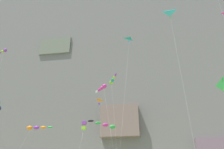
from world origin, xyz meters
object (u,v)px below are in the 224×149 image
object	(u,v)px
kite_windsock_low_center	(3,52)
kite_windsock_mid_center	(36,128)
kite_windsock_mid_left	(102,88)
kite_diamond_near_cliff	(224,86)
kite_windsock_upper_right	(112,80)
kite_delta_mid_right	(171,23)
kite_delta_high_left	(98,106)
kite_box_low_right	(84,126)
kite_windsock_far_right	(106,125)
kite_delta_far_left	(130,43)

from	to	relation	value
kite_windsock_low_center	kite_windsock_mid_center	world-z (taller)	kite_windsock_low_center
kite_windsock_mid_left	kite_diamond_near_cliff	distance (m)	21.02
kite_diamond_near_cliff	kite_windsock_upper_right	distance (m)	19.28
kite_windsock_mid_left	kite_diamond_near_cliff	bearing A→B (deg)	27.31
kite_windsock_mid_left	kite_delta_mid_right	size ratio (longest dim) A/B	0.64
kite_delta_high_left	kite_diamond_near_cliff	xyz separation A→B (m)	(22.15, -5.40, 0.58)
kite_box_low_right	kite_windsock_mid_center	distance (m)	11.18
kite_windsock_low_center	kite_delta_high_left	xyz separation A→B (m)	(24.95, -1.11, -15.86)
kite_windsock_mid_left	kite_box_low_right	world-z (taller)	kite_windsock_mid_left
kite_windsock_far_right	kite_windsock_mid_left	bearing A→B (deg)	-81.75
kite_windsock_far_right	kite_windsock_mid_center	xyz separation A→B (m)	(-11.53, -8.16, -2.08)
kite_delta_high_left	kite_delta_far_left	size ratio (longest dim) A/B	0.74
kite_windsock_mid_left	kite_delta_high_left	bearing A→B (deg)	104.05
kite_windsock_mid_left	kite_diamond_near_cliff	xyz separation A→B (m)	(18.42, 9.51, 3.46)
kite_windsock_low_center	kite_windsock_far_right	world-z (taller)	kite_windsock_low_center
kite_delta_far_left	kite_delta_mid_right	world-z (taller)	kite_delta_far_left
kite_box_low_right	kite_diamond_near_cliff	world-z (taller)	kite_diamond_near_cliff
kite_windsock_low_center	kite_delta_far_left	bearing A→B (deg)	-21.86
kite_windsock_low_center	kite_windsock_far_right	size ratio (longest dim) A/B	2.19
kite_windsock_upper_right	kite_delta_mid_right	xyz separation A→B (m)	(9.69, -14.47, 0.65)
kite_windsock_far_right	kite_delta_mid_right	xyz separation A→B (m)	(12.23, -22.51, 7.17)
kite_delta_high_left	kite_windsock_far_right	distance (m)	5.83
kite_delta_high_left	kite_delta_far_left	world-z (taller)	kite_delta_far_left
kite_box_low_right	kite_windsock_upper_right	world-z (taller)	kite_windsock_upper_right
kite_windsock_upper_right	kite_delta_mid_right	bearing A→B (deg)	-56.19
kite_delta_high_left	kite_delta_far_left	bearing A→B (deg)	-57.91
kite_box_low_right	kite_windsock_mid_left	bearing A→B (deg)	-60.91
kite_windsock_far_right	kite_windsock_mid_left	xyz separation A→B (m)	(2.92, -20.11, -0.37)
kite_windsock_far_right	kite_windsock_upper_right	xyz separation A→B (m)	(2.54, -8.04, 6.52)
kite_delta_far_left	kite_windsock_upper_right	distance (m)	10.10
kite_windsock_mid_left	kite_delta_far_left	size ratio (longest dim) A/B	0.60
kite_box_low_right	kite_delta_mid_right	world-z (taller)	kite_delta_mid_right
kite_windsock_upper_right	kite_windsock_mid_center	world-z (taller)	kite_windsock_upper_right
kite_delta_far_left	kite_windsock_mid_center	world-z (taller)	kite_delta_far_left
kite_windsock_low_center	kite_diamond_near_cliff	size ratio (longest dim) A/B	1.74
kite_windsock_mid_left	kite_delta_mid_right	distance (m)	12.23
kite_diamond_near_cliff	kite_box_low_right	bearing A→B (deg)	-175.10
kite_diamond_near_cliff	kite_delta_high_left	bearing A→B (deg)	166.30
kite_windsock_far_right	kite_windsock_mid_center	distance (m)	14.27
kite_windsock_far_right	kite_box_low_right	world-z (taller)	kite_windsock_far_right
kite_windsock_far_right	kite_delta_far_left	xyz separation A→B (m)	(6.64, -17.08, 8.37)
kite_delta_high_left	kite_windsock_mid_left	world-z (taller)	kite_delta_high_left
kite_delta_far_left	kite_windsock_far_right	bearing A→B (deg)	111.23
kite_delta_mid_right	kite_windsock_far_right	bearing A→B (deg)	118.52
kite_delta_mid_right	kite_windsock_mid_left	bearing A→B (deg)	165.53
kite_diamond_near_cliff	kite_windsock_far_right	bearing A→B (deg)	153.60
kite_windsock_far_right	kite_windsock_mid_center	world-z (taller)	kite_windsock_far_right
kite_windsock_far_right	kite_delta_far_left	bearing A→B (deg)	-68.77
kite_windsock_upper_right	kite_windsock_mid_center	xyz separation A→B (m)	(-14.07, -0.12, -8.60)
kite_windsock_low_center	kite_diamond_near_cliff	distance (m)	49.95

